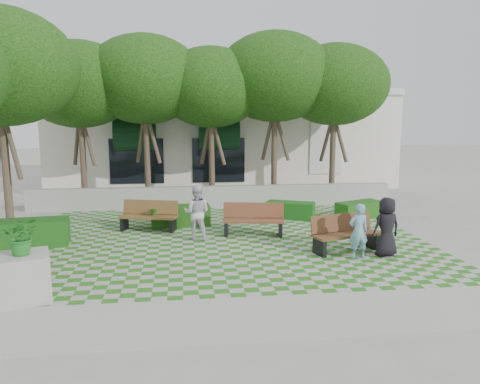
{
  "coord_description": "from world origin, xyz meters",
  "views": [
    {
      "loc": [
        -1.29,
        -12.97,
        3.77
      ],
      "look_at": [
        0.5,
        1.5,
        1.4
      ],
      "focal_mm": 35.0,
      "sensor_mm": 36.0,
      "label": 1
    }
  ],
  "objects": [
    {
      "name": "bench_east",
      "position": [
        3.21,
        -0.65,
        0.5
      ],
      "size": [
        2.08,
        1.17,
        1.04
      ],
      "rotation": [
        0.0,
        0.0,
        0.27
      ],
      "color": "#51321B",
      "rests_on": "ground"
    },
    {
      "name": "bench_west",
      "position": [
        -2.43,
        2.51,
        0.48
      ],
      "size": [
        1.98,
        1.09,
        0.99
      ],
      "rotation": [
        0.0,
        0.0,
        -0.26
      ],
      "color": "brown",
      "rests_on": "ground"
    },
    {
      "name": "sidewalk_south",
      "position": [
        0.0,
        -4.7,
        0.01
      ],
      "size": [
        16.0,
        2.0,
        0.01
      ],
      "primitive_type": "cube",
      "color": "#9E9B93",
      "rests_on": "ground"
    },
    {
      "name": "person_dark",
      "position": [
        4.15,
        -1.24,
        0.81
      ],
      "size": [
        0.87,
        0.66,
        1.62
      ],
      "primitive_type": "imported",
      "rotation": [
        0.0,
        0.0,
        3.33
      ],
      "color": "black",
      "rests_on": "ground"
    },
    {
      "name": "hedge_midleft",
      "position": [
        -1.39,
        3.04,
        0.35
      ],
      "size": [
        2.05,
        0.91,
        0.7
      ],
      "primitive_type": "cube",
      "rotation": [
        0.0,
        0.0,
        0.05
      ],
      "color": "#1A4512",
      "rests_on": "ground"
    },
    {
      "name": "building",
      "position": [
        0.93,
        14.08,
        2.52
      ],
      "size": [
        18.0,
        8.92,
        5.15
      ],
      "color": "white",
      "rests_on": "ground"
    },
    {
      "name": "lawn",
      "position": [
        0.0,
        1.0,
        0.01
      ],
      "size": [
        12.0,
        12.0,
        0.0
      ],
      "primitive_type": "plane",
      "color": "#2B721E",
      "rests_on": "ground"
    },
    {
      "name": "person_white",
      "position": [
        -0.88,
        1.15,
        0.85
      ],
      "size": [
        0.96,
        0.84,
        1.69
      ],
      "primitive_type": "imported",
      "rotation": [
        0.0,
        0.0,
        2.87
      ],
      "color": "silver",
      "rests_on": "ground"
    },
    {
      "name": "person_blue",
      "position": [
        3.33,
        -1.35,
        0.75
      ],
      "size": [
        0.57,
        0.4,
        1.49
      ],
      "primitive_type": "imported",
      "rotation": [
        0.0,
        0.0,
        3.22
      ],
      "color": "#66A0BB",
      "rests_on": "ground"
    },
    {
      "name": "hedge_midright",
      "position": [
        2.66,
        3.72,
        0.31
      ],
      "size": [
        1.9,
        1.37,
        0.62
      ],
      "primitive_type": "cube",
      "rotation": [
        0.0,
        0.0,
        -0.42
      ],
      "color": "#144B14",
      "rests_on": "ground"
    },
    {
      "name": "retaining_wall",
      "position": [
        0.0,
        6.2,
        0.45
      ],
      "size": [
        15.0,
        0.36,
        0.9
      ],
      "primitive_type": "cube",
      "color": "#9E9B93",
      "rests_on": "ground"
    },
    {
      "name": "planter_front",
      "position": [
        -4.56,
        -3.27,
        0.71
      ],
      "size": [
        1.22,
        1.22,
        1.74
      ],
      "rotation": [
        0.0,
        0.0,
        0.3
      ],
      "color": "#9E9B93",
      "rests_on": "ground"
    },
    {
      "name": "bench_mid",
      "position": [
        0.93,
        1.47,
        0.49
      ],
      "size": [
        2.02,
        0.95,
        1.02
      ],
      "rotation": [
        0.0,
        0.0,
        -0.16
      ],
      "color": "brown",
      "rests_on": "ground"
    },
    {
      "name": "hedge_west",
      "position": [
        -5.81,
        0.98,
        0.39
      ],
      "size": [
        2.33,
        1.17,
        0.78
      ],
      "primitive_type": "cube",
      "rotation": [
        0.0,
        0.0,
        0.12
      ],
      "color": "#154913",
      "rests_on": "ground"
    },
    {
      "name": "hedge_east",
      "position": [
        5.21,
        3.43,
        0.31
      ],
      "size": [
        1.93,
        1.38,
        0.63
      ],
      "primitive_type": "cube",
      "rotation": [
        0.0,
        0.0,
        0.41
      ],
      "color": "#194913",
      "rests_on": "ground"
    },
    {
      "name": "ground",
      "position": [
        0.0,
        0.0,
        0.0
      ],
      "size": [
        90.0,
        90.0,
        0.0
      ],
      "primitive_type": "plane",
      "color": "gray",
      "rests_on": "ground"
    },
    {
      "name": "tree_row",
      "position": [
        -1.86,
        5.95,
        5.18
      ],
      "size": [
        17.7,
        13.4,
        7.41
      ],
      "color": "#47382B",
      "rests_on": "ground"
    }
  ]
}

